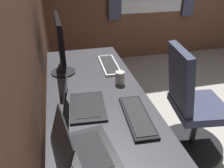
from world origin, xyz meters
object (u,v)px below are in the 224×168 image
Objects in this scene: office_chair at (191,108)px; laptop_leftmost at (80,148)px; keyboard_spare at (109,65)px; coffee_mug at (120,78)px; monitor_primary at (60,43)px; keyboard_main at (137,116)px; laptop_center at (79,102)px.

laptop_leftmost is at bearing 119.90° from office_chair.
laptop_leftmost reaches higher than keyboard_spare.
keyboard_spare is 3.81× the size of coffee_mug.
coffee_mug is at bearing -179.03° from keyboard_spare.
monitor_primary reaches higher than keyboard_spare.
laptop_leftmost reaches higher than coffee_mug.
keyboard_main is (-0.72, -0.40, -0.25)m from monitor_primary.
monitor_primary is at bearing 28.75° from keyboard_main.
keyboard_main is at bearing 119.31° from office_chair.
laptop_leftmost is 3.35× the size of coffee_mug.
monitor_primary reaches higher than laptop_center.
coffee_mug is (0.65, -0.38, -0.00)m from laptop_leftmost.
laptop_center is at bearing 150.43° from keyboard_spare.
keyboard_main and keyboard_spare have the same top height.
monitor_primary reaches higher than coffee_mug.
laptop_center is at bearing 127.27° from coffee_mug.
coffee_mug is (-0.33, -0.01, 0.04)m from keyboard_spare.
monitor_primary is 0.86m from keyboard_main.
office_chair reaches higher than coffee_mug.
keyboard_main is (0.22, -0.37, -0.04)m from laptop_leftmost.
keyboard_spare is at bearing 55.85° from office_chair.
office_chair is (0.17, -0.95, -0.33)m from laptop_center.
laptop_leftmost reaches higher than keyboard_main.
keyboard_main is at bearing -151.25° from monitor_primary.
coffee_mug is at bearing -52.73° from laptop_center.
coffee_mug is 0.11× the size of office_chair.
keyboard_spare is 0.44× the size of office_chair.
laptop_center is at bearing -5.65° from laptop_leftmost.
coffee_mug is (0.44, -0.01, 0.04)m from keyboard_main.
keyboard_spare is (0.76, -0.01, 0.00)m from keyboard_main.
laptop_center reaches higher than coffee_mug.
keyboard_main is 0.76m from office_chair.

